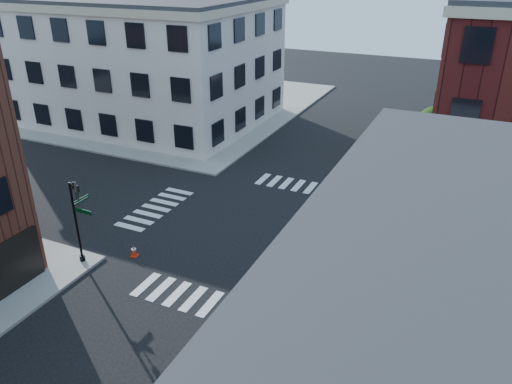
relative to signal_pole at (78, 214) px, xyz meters
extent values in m
plane|color=black|center=(6.72, 6.68, -2.86)|extent=(120.00, 120.00, 0.00)
cube|color=gray|center=(-14.28, 27.68, -2.78)|extent=(30.00, 30.00, 0.15)
cube|color=silver|center=(-12.28, 22.68, 2.64)|extent=(22.00, 16.00, 11.00)
cylinder|color=black|center=(14.22, 16.68, -1.97)|extent=(0.18, 0.18, 1.47)
cylinder|color=black|center=(14.22, 16.68, -1.24)|extent=(0.12, 0.12, 1.47)
sphere|color=#14330E|center=(14.22, 16.68, 0.44)|extent=(2.69, 2.69, 2.69)
sphere|color=#14330E|center=(14.47, 16.58, -0.10)|extent=(1.85, 1.85, 1.85)
cylinder|color=black|center=(14.22, 22.68, -2.04)|extent=(0.18, 0.18, 1.33)
cylinder|color=black|center=(14.22, 22.68, -1.38)|extent=(0.12, 0.12, 1.33)
sphere|color=#14330E|center=(14.22, 22.68, 0.14)|extent=(2.43, 2.43, 2.43)
sphere|color=#14330E|center=(14.47, 22.58, -0.35)|extent=(1.67, 1.67, 1.67)
cylinder|color=black|center=(-0.08, -0.12, -0.56)|extent=(0.12, 0.12, 4.60)
cylinder|color=black|center=(-0.08, -0.12, -2.56)|extent=(0.28, 0.28, 0.30)
cube|color=#053819|center=(0.47, -0.12, 0.29)|extent=(1.10, 0.03, 0.22)
cube|color=#053819|center=(-0.08, 0.43, 0.54)|extent=(0.03, 1.10, 0.22)
imported|color=black|center=(0.27, -0.02, 1.04)|extent=(0.22, 0.18, 1.10)
imported|color=black|center=(-0.18, 0.23, 1.04)|extent=(0.18, 0.22, 1.10)
cube|color=silver|center=(15.90, 3.40, -0.86)|extent=(5.72, 2.94, 2.94)
cube|color=maroon|center=(16.03, 2.21, -0.86)|extent=(2.08, 0.26, 0.66)
cube|color=maroon|center=(15.78, 4.60, -0.86)|extent=(2.08, 0.26, 0.66)
cube|color=#B6B6B8|center=(12.32, 3.03, -1.39)|extent=(2.13, 2.47, 1.90)
cube|color=black|center=(11.42, 2.93, -1.05)|extent=(0.28, 1.80, 0.85)
cube|color=black|center=(14.77, 3.28, -2.38)|extent=(7.65, 1.74, 0.24)
cylinder|color=black|center=(12.42, 2.03, -2.38)|extent=(0.98, 0.43, 0.95)
cylinder|color=black|center=(12.21, 4.02, -2.38)|extent=(0.98, 0.43, 0.95)
cylinder|color=black|center=(15.82, 2.39, -2.38)|extent=(0.98, 0.43, 0.95)
cylinder|color=black|center=(15.61, 4.38, -2.38)|extent=(0.98, 0.43, 0.95)
cylinder|color=black|center=(18.09, 2.63, -2.38)|extent=(0.98, 0.43, 0.95)
cylinder|color=black|center=(17.88, 4.62, -2.38)|extent=(0.98, 0.43, 0.95)
cube|color=#FA280B|center=(1.94, 1.53, -2.84)|extent=(0.43, 0.43, 0.04)
cone|color=#FA280B|center=(1.94, 1.53, -2.53)|extent=(0.41, 0.41, 0.65)
cylinder|color=white|center=(1.94, 1.53, -2.44)|extent=(0.25, 0.25, 0.07)
camera|label=1|loc=(17.28, -16.21, 11.59)|focal=35.00mm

